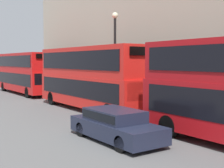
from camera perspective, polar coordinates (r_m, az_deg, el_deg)
name	(u,v)px	position (r m, az deg, el deg)	size (l,w,h in m)	color
bus_second_in_queue	(91,76)	(21.46, -3.94, 1.52)	(2.59, 11.15, 4.30)	red
bus_third_in_queue	(25,71)	(33.60, -15.61, 2.23)	(2.59, 11.08, 4.17)	red
car_hatchback	(115,124)	(13.33, 0.61, -7.32)	(1.88, 4.71, 1.33)	#1E2338
street_lamp	(115,50)	(22.56, 0.55, 6.31)	(0.44, 0.44, 6.86)	black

